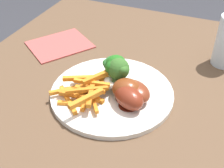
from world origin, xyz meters
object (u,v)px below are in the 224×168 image
at_px(broccoli_floret_front, 115,66).
at_px(chicken_drumstick_near, 125,89).
at_px(dinner_plate, 112,93).
at_px(chicken_drumstick_far, 133,91).
at_px(broccoli_floret_middle, 118,70).
at_px(broccoli_floret_back, 112,65).
at_px(dining_table, 124,120).
at_px(carrot_fries_pile, 85,90).
at_px(chicken_drumstick_extra, 128,97).

distance_m(broccoli_floret_front, chicken_drumstick_near, 0.07).
height_order(dinner_plate, chicken_drumstick_far, chicken_drumstick_far).
relative_size(broccoli_floret_front, chicken_drumstick_near, 0.59).
relative_size(broccoli_floret_front, broccoli_floret_middle, 0.98).
bearing_deg(broccoli_floret_back, dining_table, 65.16).
bearing_deg(chicken_drumstick_near, carrot_fries_pile, -69.40).
bearing_deg(chicken_drumstick_extra, dinner_plate, -122.35).
height_order(dinner_plate, broccoli_floret_back, broccoli_floret_back).
bearing_deg(broccoli_floret_front, chicken_drumstick_near, 43.01).
xyz_separation_m(dining_table, broccoli_floret_front, (-0.00, -0.03, 0.16)).
height_order(dining_table, chicken_drumstick_far, chicken_drumstick_far).
distance_m(dinner_plate, broccoli_floret_middle, 0.06).
distance_m(dinner_plate, broccoli_floret_front, 0.06).
relative_size(broccoli_floret_middle, broccoli_floret_back, 1.28).
bearing_deg(dining_table, chicken_drumstick_near, 18.30).
bearing_deg(broccoli_floret_front, chicken_drumstick_far, 57.12).
xyz_separation_m(dinner_plate, broccoli_floret_back, (-0.05, -0.02, 0.04)).
distance_m(dining_table, broccoli_floret_back, 0.16).
bearing_deg(dinner_plate, broccoli_floret_back, -157.43).
bearing_deg(chicken_drumstick_extra, broccoli_floret_back, -139.80).
bearing_deg(broccoli_floret_middle, broccoli_floret_back, -135.76).
relative_size(dining_table, carrot_fries_pile, 6.16).
xyz_separation_m(chicken_drumstick_near, chicken_drumstick_far, (-0.01, 0.02, -0.00)).
height_order(broccoli_floret_back, chicken_drumstick_extra, broccoli_floret_back).
relative_size(carrot_fries_pile, chicken_drumstick_far, 1.14).
height_order(chicken_drumstick_far, chicken_drumstick_extra, chicken_drumstick_extra).
distance_m(chicken_drumstick_near, chicken_drumstick_far, 0.02).
relative_size(dinner_plate, carrot_fries_pile, 1.88).
bearing_deg(chicken_drumstick_near, broccoli_floret_middle, -139.76).
xyz_separation_m(carrot_fries_pile, chicken_drumstick_far, (-0.04, 0.10, 0.00)).
height_order(dining_table, chicken_drumstick_extra, chicken_drumstick_extra).
distance_m(dinner_plate, chicken_drumstick_far, 0.06).
height_order(dinner_plate, chicken_drumstick_near, chicken_drumstick_near).
relative_size(broccoli_floret_middle, chicken_drumstick_extra, 0.60).
bearing_deg(broccoli_floret_middle, chicken_drumstick_extra, 37.97).
distance_m(broccoli_floret_middle, chicken_drumstick_extra, 0.08).
height_order(dinner_plate, chicken_drumstick_extra, chicken_drumstick_extra).
bearing_deg(chicken_drumstick_far, broccoli_floret_front, -122.88).
xyz_separation_m(dining_table, chicken_drumstick_near, (0.04, 0.01, 0.14)).
xyz_separation_m(broccoli_floret_back, chicken_drumstick_extra, (0.08, 0.07, -0.01)).
relative_size(dining_table, chicken_drumstick_far, 7.00).
distance_m(broccoli_floret_front, broccoli_floret_back, 0.03).
bearing_deg(dining_table, broccoli_floret_middle, -63.17).
xyz_separation_m(dining_table, dinner_plate, (0.03, -0.02, 0.11)).
distance_m(dining_table, broccoli_floret_front, 0.17).
xyz_separation_m(chicken_drumstick_near, chicken_drumstick_extra, (0.02, 0.01, -0.00)).
bearing_deg(chicken_drumstick_extra, broccoli_floret_middle, -142.03).
xyz_separation_m(dinner_plate, broccoli_floret_middle, (-0.03, 0.01, 0.05)).
xyz_separation_m(broccoli_floret_front, chicken_drumstick_extra, (0.07, 0.06, -0.02)).
height_order(broccoli_floret_back, chicken_drumstick_near, broccoli_floret_back).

